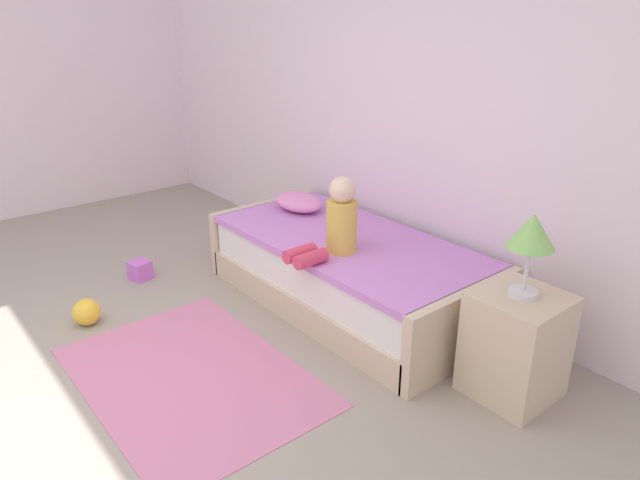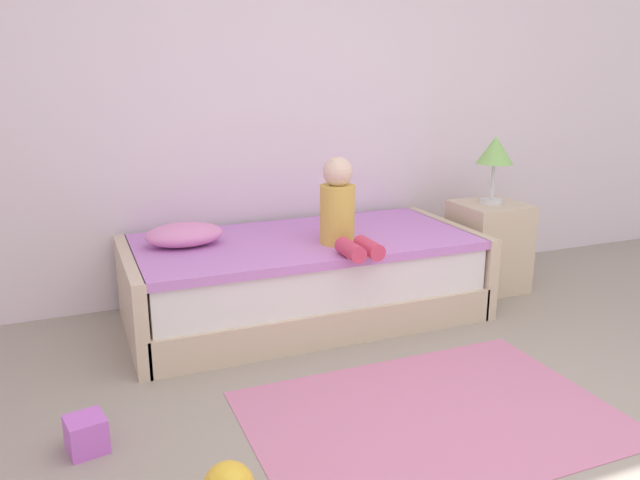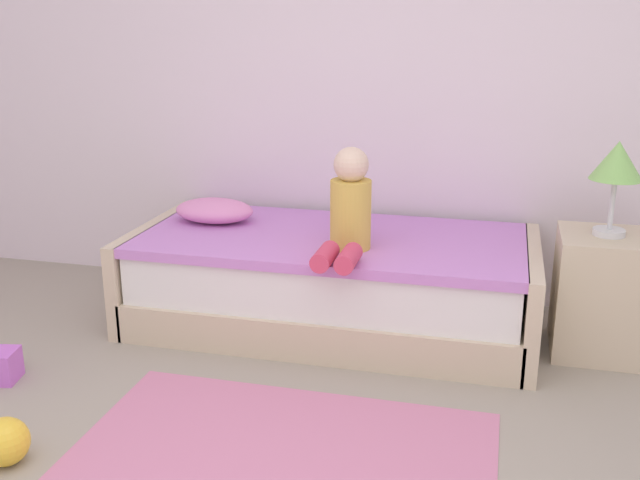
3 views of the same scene
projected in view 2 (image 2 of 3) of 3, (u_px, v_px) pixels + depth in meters
name	position (u px, v px, depth m)	size (l,w,h in m)	color
wall_rear	(283.00, 73.00, 4.06)	(7.20, 0.10, 2.90)	white
bed	(304.00, 278.00, 3.81)	(2.11, 1.00, 0.50)	beige
nightstand	(488.00, 246.00, 4.30)	(0.44, 0.44, 0.60)	beige
table_lamp	(495.00, 153.00, 4.13)	(0.24, 0.24, 0.45)	silver
child_figure	(341.00, 210.00, 3.54)	(0.20, 0.51, 0.50)	gold
pillow	(184.00, 235.00, 3.57)	(0.44, 0.30, 0.13)	#EA8CC6
area_rug	(432.00, 416.00, 2.76)	(1.60, 1.10, 0.01)	pink
toy_block	(86.00, 434.00, 2.50)	(0.15, 0.15, 0.15)	#CC66D8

